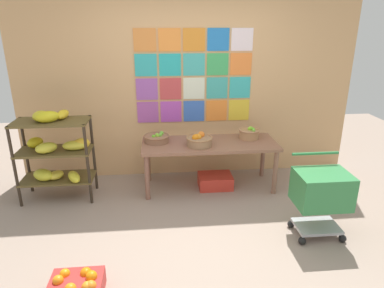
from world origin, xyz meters
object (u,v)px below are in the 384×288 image
at_px(shopping_cart, 321,192).
at_px(fruit_basket_back_left, 157,138).
at_px(orange_crate_foreground, 77,287).
at_px(banana_shelf_unit, 55,149).
at_px(fruit_basket_back_right, 249,133).
at_px(display_table, 209,148).
at_px(fruit_basket_right, 199,140).
at_px(produce_crate_under_table, 215,181).

bearing_deg(shopping_cart, fruit_basket_back_left, 147.61).
bearing_deg(orange_crate_foreground, shopping_cart, 15.99).
height_order(banana_shelf_unit, orange_crate_foreground, banana_shelf_unit).
height_order(fruit_basket_back_right, fruit_basket_back_left, fruit_basket_back_right).
distance_m(banana_shelf_unit, display_table, 1.93).
distance_m(fruit_basket_back_left, orange_crate_foreground, 2.17).
height_order(fruit_basket_back_right, fruit_basket_right, fruit_basket_right).
distance_m(produce_crate_under_table, shopping_cart, 1.55).
distance_m(banana_shelf_unit, produce_crate_under_table, 2.09).
bearing_deg(banana_shelf_unit, produce_crate_under_table, 2.94).
relative_size(produce_crate_under_table, orange_crate_foreground, 1.05).
bearing_deg(orange_crate_foreground, produce_crate_under_table, 52.38).
bearing_deg(fruit_basket_right, orange_crate_foreground, -124.09).
height_order(banana_shelf_unit, produce_crate_under_table, banana_shelf_unit).
relative_size(fruit_basket_back_left, shopping_cart, 0.40).
bearing_deg(display_table, banana_shelf_unit, -176.34).
distance_m(fruit_basket_back_right, fruit_basket_right, 0.74).
distance_m(fruit_basket_back_right, shopping_cart, 1.42).
height_order(fruit_basket_right, orange_crate_foreground, fruit_basket_right).
xyz_separation_m(fruit_basket_back_right, shopping_cart, (0.42, -1.34, -0.21)).
xyz_separation_m(display_table, fruit_basket_back_left, (-0.69, 0.09, 0.12)).
bearing_deg(fruit_basket_right, shopping_cart, -44.68).
xyz_separation_m(fruit_basket_back_left, shopping_cart, (1.66, -1.31, -0.19)).
xyz_separation_m(display_table, produce_crate_under_table, (0.08, -0.02, -0.48)).
distance_m(display_table, shopping_cart, 1.56).
bearing_deg(orange_crate_foreground, banana_shelf_unit, 107.96).
height_order(fruit_basket_back_left, shopping_cart, shopping_cart).
height_order(banana_shelf_unit, display_table, banana_shelf_unit).
height_order(produce_crate_under_table, orange_crate_foreground, orange_crate_foreground).
bearing_deg(banana_shelf_unit, fruit_basket_right, 0.51).
bearing_deg(produce_crate_under_table, banana_shelf_unit, -177.06).
distance_m(fruit_basket_back_right, orange_crate_foreground, 2.84).
bearing_deg(orange_crate_foreground, fruit_basket_right, 55.91).
height_order(banana_shelf_unit, fruit_basket_back_left, banana_shelf_unit).
bearing_deg(produce_crate_under_table, display_table, 166.64).
distance_m(fruit_basket_back_left, produce_crate_under_table, 0.99).
bearing_deg(shopping_cart, display_table, 134.58).
relative_size(fruit_basket_back_right, orange_crate_foreground, 0.67).
bearing_deg(banana_shelf_unit, fruit_basket_back_right, 5.65).
relative_size(fruit_basket_back_right, fruit_basket_back_left, 0.85).
bearing_deg(produce_crate_under_table, fruit_basket_back_left, 171.55).
relative_size(display_table, orange_crate_foreground, 4.13).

